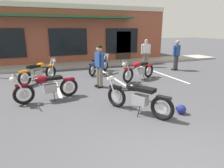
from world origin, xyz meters
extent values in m
plane|color=#47474C|center=(0.00, 3.37, 0.00)|extent=(80.00, 80.00, 0.00)
cube|color=#A8A59E|center=(0.00, 10.34, 0.07)|extent=(22.00, 1.80, 0.14)
cube|color=brown|center=(0.00, 14.15, 1.89)|extent=(14.10, 6.14, 3.79)
cube|color=beige|center=(0.00, 11.05, 3.64)|extent=(14.10, 0.06, 0.30)
cube|color=black|center=(-3.76, 11.04, 1.45)|extent=(2.41, 0.06, 1.70)
cube|color=black|center=(0.00, 11.04, 1.45)|extent=(2.41, 0.06, 1.70)
cube|color=black|center=(3.76, 11.04, 1.45)|extent=(2.41, 0.06, 1.70)
cube|color=#33281E|center=(3.88, 11.04, 1.05)|extent=(1.10, 0.06, 2.10)
cube|color=#235933|center=(0.00, 10.63, 2.99)|extent=(8.46, 0.90, 0.12)
cube|color=silver|center=(-1.34, 6.74, 0.00)|extent=(0.12, 4.80, 0.01)
cube|color=silver|center=(1.34, 6.74, 0.00)|extent=(0.12, 4.80, 0.01)
cube|color=silver|center=(4.02, 6.74, 0.00)|extent=(0.12, 4.80, 0.01)
torus|color=black|center=(0.87, 1.83, 0.32)|extent=(0.42, 0.60, 0.64)
cylinder|color=#B7B7BC|center=(0.87, 1.83, 0.32)|extent=(0.20, 0.28, 0.29)
torus|color=black|center=(0.12, 3.06, 0.32)|extent=(0.42, 0.60, 0.64)
cylinder|color=#B7B7BC|center=(0.12, 3.06, 0.32)|extent=(0.20, 0.28, 0.29)
cylinder|color=silver|center=(-0.01, 3.10, 0.64)|extent=(0.21, 0.30, 0.66)
cylinder|color=silver|center=(0.15, 3.19, 0.64)|extent=(0.21, 0.30, 0.66)
cylinder|color=black|center=(0.03, 3.21, 0.96)|extent=(0.58, 0.37, 0.03)
sphere|color=silver|center=(-0.01, 3.28, 0.82)|extent=(0.23, 0.23, 0.17)
cube|color=black|center=(0.10, 3.09, 0.62)|extent=(0.31, 0.38, 0.06)
cube|color=#9E9EA3|center=(0.54, 2.37, 0.40)|extent=(0.41, 0.47, 0.28)
cylinder|color=silver|center=(0.85, 2.13, 0.36)|extent=(0.35, 0.51, 0.07)
cylinder|color=black|center=(0.44, 2.55, 0.64)|extent=(0.54, 0.84, 0.26)
ellipsoid|color=black|center=(0.42, 2.56, 0.72)|extent=(0.47, 0.55, 0.22)
cube|color=black|center=(0.61, 2.25, 0.72)|extent=(0.51, 0.59, 0.10)
cube|color=black|center=(0.88, 1.81, 0.60)|extent=(0.32, 0.39, 0.08)
cylinder|color=black|center=(0.42, 2.22, 0.14)|extent=(0.13, 0.09, 0.29)
torus|color=black|center=(2.98, 6.02, 0.32)|extent=(0.63, 0.33, 0.64)
cylinder|color=#B7B7BC|center=(2.98, 6.02, 0.32)|extent=(0.29, 0.16, 0.29)
torus|color=black|center=(1.64, 5.49, 0.32)|extent=(0.63, 0.33, 0.64)
cylinder|color=#B7B7BC|center=(1.64, 5.49, 0.32)|extent=(0.29, 0.16, 0.29)
cylinder|color=silver|center=(1.58, 5.37, 0.64)|extent=(0.32, 0.16, 0.66)
cylinder|color=silver|center=(1.52, 5.54, 0.64)|extent=(0.32, 0.16, 0.66)
cylinder|color=black|center=(1.48, 5.42, 0.96)|extent=(0.27, 0.63, 0.03)
sphere|color=silver|center=(1.40, 5.39, 0.82)|extent=(0.22, 0.22, 0.17)
cube|color=#B70F14|center=(1.61, 5.48, 0.62)|extent=(0.39, 0.26, 0.06)
cube|color=#9E9EA3|center=(2.39, 5.78, 0.40)|extent=(0.46, 0.37, 0.28)
cylinder|color=silver|center=(2.68, 6.05, 0.36)|extent=(0.54, 0.27, 0.07)
cylinder|color=black|center=(2.20, 5.71, 0.64)|extent=(0.90, 0.40, 0.26)
ellipsoid|color=#B70F14|center=(2.18, 5.70, 0.72)|extent=(0.54, 0.42, 0.22)
cube|color=black|center=(2.52, 5.83, 0.72)|extent=(0.59, 0.45, 0.10)
cube|color=#B70F14|center=(3.00, 6.03, 0.60)|extent=(0.39, 0.28, 0.08)
cylinder|color=black|center=(2.52, 5.64, 0.14)|extent=(0.07, 0.13, 0.29)
torus|color=black|center=(-2.53, 6.48, 0.32)|extent=(0.55, 0.50, 0.64)
cylinder|color=#B7B7BC|center=(-2.53, 6.48, 0.32)|extent=(0.26, 0.23, 0.29)
torus|color=black|center=(-1.45, 7.43, 0.32)|extent=(0.55, 0.50, 0.64)
cylinder|color=#B7B7BC|center=(-1.45, 7.43, 0.32)|extent=(0.26, 0.23, 0.29)
cylinder|color=silver|center=(-1.43, 7.56, 0.64)|extent=(0.27, 0.25, 0.66)
cylinder|color=silver|center=(-1.31, 7.43, 0.64)|extent=(0.27, 0.25, 0.66)
cylinder|color=black|center=(-1.31, 7.55, 0.96)|extent=(0.46, 0.52, 0.03)
sphere|color=silver|center=(-1.25, 7.60, 0.82)|extent=(0.24, 0.24, 0.17)
cube|color=orange|center=(-1.42, 7.46, 0.62)|extent=(0.36, 0.34, 0.06)
cube|color=#9E9EA3|center=(-2.05, 6.90, 0.40)|extent=(0.46, 0.44, 0.28)
cylinder|color=silver|center=(-2.24, 6.55, 0.36)|extent=(0.46, 0.41, 0.07)
cylinder|color=black|center=(-1.90, 7.03, 0.64)|extent=(0.75, 0.66, 0.26)
ellipsoid|color=orange|center=(-1.89, 7.05, 0.72)|extent=(0.53, 0.51, 0.22)
cube|color=black|center=(-2.16, 6.81, 0.72)|extent=(0.58, 0.55, 0.10)
cube|color=orange|center=(-2.55, 6.47, 0.60)|extent=(0.38, 0.36, 0.08)
cylinder|color=black|center=(-2.22, 6.99, 0.14)|extent=(0.11, 0.12, 0.29)
torus|color=black|center=(0.51, 7.21, 0.32)|extent=(0.52, 0.53, 0.64)
cylinder|color=#B7B7BC|center=(0.51, 7.21, 0.32)|extent=(0.24, 0.25, 0.29)
torus|color=black|center=(1.52, 8.24, 0.32)|extent=(0.52, 0.53, 0.64)
cylinder|color=#B7B7BC|center=(1.52, 8.24, 0.32)|extent=(0.24, 0.25, 0.29)
cylinder|color=silver|center=(1.53, 8.37, 0.64)|extent=(0.26, 0.26, 0.66)
cylinder|color=silver|center=(1.66, 8.25, 0.64)|extent=(0.26, 0.26, 0.66)
cylinder|color=black|center=(1.65, 8.37, 0.96)|extent=(0.49, 0.48, 0.03)
sphere|color=silver|center=(1.70, 8.42, 0.82)|extent=(0.24, 0.24, 0.17)
cube|color=navy|center=(1.55, 8.27, 0.62)|extent=(0.35, 0.36, 0.06)
cube|color=#9E9EA3|center=(0.96, 7.67, 0.40)|extent=(0.45, 0.45, 0.28)
cylinder|color=silver|center=(0.80, 7.31, 0.36)|extent=(0.43, 0.44, 0.07)
cylinder|color=black|center=(1.10, 7.81, 0.64)|extent=(0.70, 0.71, 0.26)
ellipsoid|color=navy|center=(1.12, 7.82, 0.72)|extent=(0.52, 0.52, 0.22)
cube|color=black|center=(0.86, 7.57, 0.72)|extent=(0.56, 0.57, 0.10)
cube|color=navy|center=(0.50, 7.20, 0.60)|extent=(0.37, 0.37, 0.08)
cylinder|color=black|center=(0.78, 7.74, 0.14)|extent=(0.11, 0.11, 0.29)
torus|color=black|center=(-1.04, 4.54, 0.32)|extent=(0.65, 0.23, 0.64)
cylinder|color=#B7B7BC|center=(-1.04, 4.54, 0.32)|extent=(0.29, 0.12, 0.29)
torus|color=black|center=(-2.46, 4.26, 0.32)|extent=(0.65, 0.23, 0.64)
cylinder|color=#B7B7BC|center=(-2.46, 4.26, 0.32)|extent=(0.29, 0.12, 0.29)
cylinder|color=silver|center=(-2.54, 4.15, 0.64)|extent=(0.33, 0.11, 0.66)
cylinder|color=silver|center=(-2.57, 4.33, 0.64)|extent=(0.33, 0.11, 0.66)
cylinder|color=black|center=(-2.63, 4.22, 0.96)|extent=(0.16, 0.65, 0.03)
sphere|color=silver|center=(-2.71, 4.21, 0.82)|extent=(0.20, 0.20, 0.17)
cube|color=maroon|center=(-2.50, 4.25, 0.62)|extent=(0.38, 0.21, 0.06)
cube|color=#9E9EA3|center=(-1.67, 4.42, 0.40)|extent=(0.44, 0.31, 0.28)
cylinder|color=silver|center=(-1.34, 4.63, 0.36)|extent=(0.55, 0.18, 0.07)
cylinder|color=black|center=(-1.87, 4.38, 0.64)|extent=(0.93, 0.25, 0.26)
ellipsoid|color=maroon|center=(-1.89, 4.37, 0.72)|extent=(0.52, 0.35, 0.22)
cube|color=black|center=(-1.53, 4.45, 0.72)|extent=(0.57, 0.38, 0.10)
cube|color=maroon|center=(-1.03, 4.55, 0.60)|extent=(0.38, 0.23, 0.08)
cylinder|color=black|center=(-1.57, 4.25, 0.14)|extent=(0.05, 0.14, 0.29)
cube|color=black|center=(4.14, 8.56, 0.04)|extent=(0.13, 0.25, 0.08)
cube|color=black|center=(4.34, 8.53, 0.04)|extent=(0.13, 0.25, 0.08)
cylinder|color=slate|center=(4.13, 8.52, 0.46)|extent=(0.17, 0.17, 0.80)
cylinder|color=slate|center=(4.33, 8.49, 0.46)|extent=(0.17, 0.17, 0.80)
cube|color=silver|center=(4.23, 8.51, 1.12)|extent=(0.41, 0.27, 0.56)
cylinder|color=silver|center=(3.98, 8.54, 1.08)|extent=(0.11, 0.11, 0.58)
cylinder|color=silver|center=(4.48, 8.47, 1.08)|extent=(0.11, 0.11, 0.58)
sphere|color=tan|center=(4.23, 8.51, 1.52)|extent=(0.25, 0.25, 0.22)
sphere|color=gray|center=(4.23, 8.50, 1.57)|extent=(0.24, 0.24, 0.21)
cube|color=black|center=(0.26, 5.13, 0.04)|extent=(0.26, 0.15, 0.08)
cube|color=black|center=(0.22, 5.33, 0.04)|extent=(0.26, 0.15, 0.08)
cylinder|color=slate|center=(0.30, 5.14, 0.46)|extent=(0.18, 0.18, 0.80)
cylinder|color=slate|center=(0.25, 5.34, 0.46)|extent=(0.18, 0.18, 0.80)
cube|color=#23478C|center=(0.28, 5.24, 1.12)|extent=(0.29, 0.42, 0.56)
cylinder|color=#23478C|center=(0.33, 5.00, 1.08)|extent=(0.12, 0.12, 0.58)
cylinder|color=#23478C|center=(0.22, 5.49, 1.08)|extent=(0.12, 0.12, 0.58)
sphere|color=tan|center=(0.28, 5.24, 1.52)|extent=(0.26, 0.26, 0.22)
sphere|color=black|center=(0.29, 5.24, 1.57)|extent=(0.25, 0.25, 0.21)
cube|color=black|center=(5.19, 6.99, 0.04)|extent=(0.18, 0.26, 0.08)
cube|color=black|center=(5.38, 7.06, 0.04)|extent=(0.18, 0.26, 0.08)
cylinder|color=#38383D|center=(5.21, 6.95, 0.46)|extent=(0.19, 0.19, 0.80)
cylinder|color=#38383D|center=(5.40, 7.02, 0.46)|extent=(0.19, 0.19, 0.80)
cube|color=#23478C|center=(5.30, 6.99, 1.12)|extent=(0.43, 0.34, 0.56)
cylinder|color=#23478C|center=(5.07, 6.90, 1.08)|extent=(0.13, 0.13, 0.58)
cylinder|color=#23478C|center=(5.54, 7.07, 1.08)|extent=(0.13, 0.13, 0.58)
sphere|color=#A07556|center=(5.30, 6.99, 1.52)|extent=(0.28, 0.28, 0.22)
sphere|color=gray|center=(5.31, 6.98, 1.57)|extent=(0.27, 0.27, 0.21)
sphere|color=navy|center=(1.59, 1.96, 0.13)|extent=(0.26, 0.26, 0.26)
cube|color=black|center=(1.59, 2.06, 0.12)|extent=(0.18, 0.03, 0.09)
camera|label=1|loc=(-1.96, -2.07, 2.25)|focal=31.66mm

